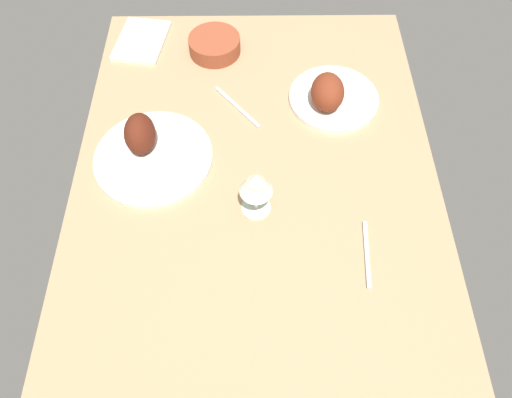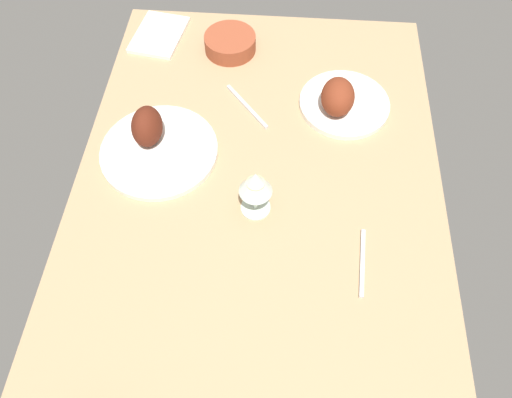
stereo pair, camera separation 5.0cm
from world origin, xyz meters
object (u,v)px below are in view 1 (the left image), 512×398
plate_near_viewer (149,149)px  wine_glass (255,185)px  folded_napkin (142,41)px  spoon_loose (237,107)px  plate_center_main (331,96)px  bowl_cream (215,44)px  fork_loose (367,254)px

plate_near_viewer → wine_glass: 31.58cm
folded_napkin → spoon_loose: bearing=-132.9°
plate_center_main → bowl_cream: (21.41, 32.05, -0.58)cm
wine_glass → fork_loose: 29.28cm
wine_glass → folded_napkin: (58.98, 33.82, -9.33)cm
plate_center_main → plate_near_viewer: plate_near_viewer is taller
bowl_cream → fork_loose: bearing=-151.6°
plate_center_main → wine_glass: size_ratio=1.74×
plate_center_main → folded_napkin: (25.83, 54.38, -2.66)cm
wine_glass → fork_loose: (-12.41, -24.75, -9.53)cm
plate_center_main → folded_napkin: 60.27cm
bowl_cream → spoon_loose: bowl_cream is taller
plate_near_viewer → fork_loose: size_ratio=1.83×
plate_center_main → wine_glass: bearing=148.2°
plate_near_viewer → plate_center_main: bearing=-69.6°
bowl_cream → folded_napkin: 22.86cm
fork_loose → wine_glass: bearing=-112.7°
folded_napkin → spoon_loose: folded_napkin is taller
plate_center_main → spoon_loose: 25.38cm
wine_glass → spoon_loose: 33.54cm
bowl_cream → spoon_loose: bearing=-163.2°
plate_near_viewer → spoon_loose: plate_near_viewer is taller
wine_glass → plate_near_viewer: bearing=59.3°
folded_napkin → fork_loose: (-71.39, -58.57, -0.20)cm
folded_napkin → plate_center_main: bearing=-115.4°
fork_loose → spoon_loose: size_ratio=0.87×
plate_center_main → spoon_loose: bearing=93.0°
fork_loose → spoon_loose: (44.24, 29.37, 0.00)cm
plate_center_main → spoon_loose: (-1.32, 25.18, -2.86)cm
bowl_cream → fork_loose: bowl_cream is taller
spoon_loose → bowl_cream: bearing=157.3°
plate_center_main → wine_glass: wine_glass is taller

